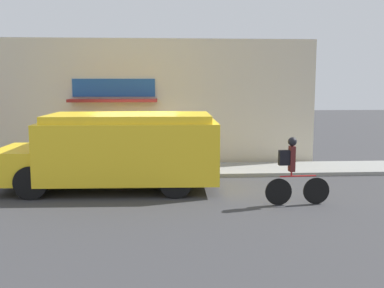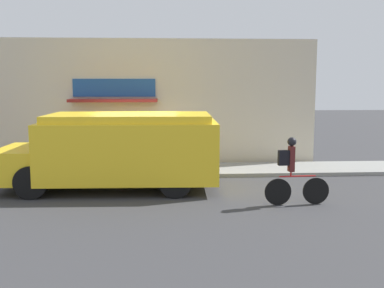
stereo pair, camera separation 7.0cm
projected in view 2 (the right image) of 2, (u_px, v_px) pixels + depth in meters
The scene contains 5 objects.
ground_plane at pixel (136, 179), 13.87m from camera, with size 70.00×70.00×0.00m, color #38383A.
sidewalk at pixel (138, 171), 14.86m from camera, with size 28.00×2.03×0.12m.
storefront at pixel (139, 103), 15.83m from camera, with size 12.59×0.94×4.48m.
school_bus at pixel (119, 149), 12.41m from camera, with size 6.00×2.95×2.10m.
cyclist at pixel (293, 172), 10.79m from camera, with size 1.60×0.21×1.65m.
Camera 2 is at (0.90, -13.68, 2.92)m, focal length 42.00 mm.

